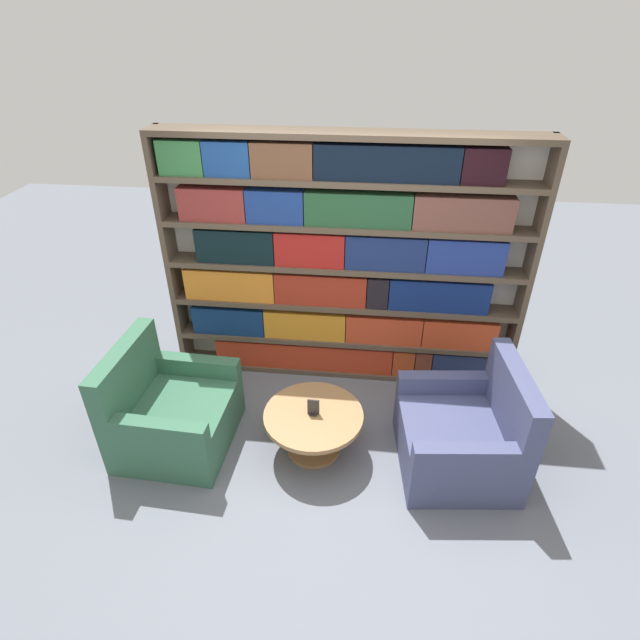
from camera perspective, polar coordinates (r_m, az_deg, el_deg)
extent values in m
plane|color=slate|center=(4.19, 0.99, -17.07)|extent=(14.00, 14.00, 0.00)
cube|color=silver|center=(4.67, 2.85, 6.83)|extent=(3.27, 0.05, 2.35)
cube|color=brown|center=(4.91, -16.51, 6.81)|extent=(0.05, 0.30, 2.35)
cube|color=brown|center=(4.76, 22.56, 4.77)|extent=(0.05, 0.30, 2.35)
cube|color=brown|center=(5.17, 2.42, -5.35)|extent=(3.17, 0.30, 0.05)
cube|color=brown|center=(4.95, 2.51, -2.00)|extent=(3.17, 0.30, 0.05)
cube|color=brown|center=(4.74, 2.62, 1.91)|extent=(3.17, 0.30, 0.05)
cube|color=brown|center=(4.56, 2.74, 6.16)|extent=(3.17, 0.30, 0.05)
cube|color=brown|center=(4.40, 2.88, 10.74)|extent=(3.17, 0.30, 0.05)
cube|color=brown|center=(4.27, 3.02, 15.62)|extent=(3.17, 0.30, 0.05)
cube|color=brown|center=(4.18, 3.17, 20.43)|extent=(3.17, 0.30, 0.05)
cube|color=#B2341B|center=(5.08, -1.83, -3.75)|extent=(1.77, 0.20, 0.29)
cube|color=#B2411D|center=(5.06, 9.48, -4.42)|extent=(0.21, 0.20, 0.29)
cube|color=brown|center=(5.07, 11.63, -4.52)|extent=(0.16, 0.20, 0.29)
cube|color=navy|center=(5.14, 16.10, -4.73)|extent=(0.63, 0.20, 0.29)
cube|color=navy|center=(5.01, -10.24, 0.25)|extent=(0.71, 0.20, 0.29)
cube|color=orange|center=(4.87, -1.67, -0.25)|extent=(0.79, 0.20, 0.29)
cube|color=#BD3E22|center=(4.83, 7.29, -0.77)|extent=(0.72, 0.20, 0.29)
cube|color=#BD4021|center=(4.91, 15.58, -1.24)|extent=(0.69, 0.20, 0.29)
cube|color=orange|center=(4.80, -10.14, 4.26)|extent=(0.85, 0.20, 0.31)
cube|color=maroon|center=(4.65, 0.10, 3.79)|extent=(0.85, 0.20, 0.31)
cube|color=black|center=(4.63, 6.61, 3.43)|extent=(0.19, 0.20, 0.31)
cube|color=navy|center=(4.67, 13.39, 3.01)|extent=(0.90, 0.20, 0.31)
cube|color=black|center=(4.61, -9.54, 8.55)|extent=(0.71, 0.20, 0.31)
cube|color=#A61D1A|center=(4.48, -1.12, 8.29)|extent=(0.62, 0.20, 0.31)
cube|color=navy|center=(4.45, 7.48, 7.85)|extent=(0.69, 0.20, 0.31)
cube|color=navy|center=(4.53, 16.24, 7.22)|extent=(0.66, 0.20, 0.31)
cube|color=maroon|center=(4.52, -12.07, 12.98)|extent=(0.58, 0.20, 0.29)
cube|color=navy|center=(4.39, -5.07, 12.96)|extent=(0.49, 0.20, 0.29)
cube|color=#224C2C|center=(4.31, 4.38, 12.64)|extent=(0.90, 0.20, 0.29)
cube|color=brown|center=(4.38, 16.00, 11.79)|extent=(0.81, 0.20, 0.29)
cube|color=#33723D|center=(4.49, -15.43, 17.60)|extent=(0.38, 0.20, 0.28)
cube|color=navy|center=(4.37, -10.42, 17.80)|extent=(0.38, 0.20, 0.28)
cube|color=brown|center=(4.26, -4.28, 17.87)|extent=(0.50, 0.20, 0.28)
cube|color=black|center=(4.20, 7.60, 17.46)|extent=(1.15, 0.20, 0.28)
cube|color=black|center=(4.28, 18.18, 16.50)|extent=(0.34, 0.20, 0.28)
cube|color=#336047|center=(4.45, -15.90, -11.10)|extent=(0.91, 0.96, 0.42)
cube|color=#336047|center=(4.31, -21.28, -5.80)|extent=(0.18, 0.93, 0.50)
cube|color=#336047|center=(3.97, -17.82, -11.99)|extent=(0.74, 0.15, 0.17)
cube|color=#336047|center=(4.51, -13.70, -5.11)|extent=(0.74, 0.15, 0.17)
cube|color=#42476B|center=(4.25, 15.24, -13.46)|extent=(0.96, 1.01, 0.42)
cube|color=#42476B|center=(4.06, 21.23, -8.50)|extent=(0.23, 0.93, 0.50)
cube|color=#42476B|center=(4.32, 13.73, -6.98)|extent=(0.74, 0.19, 0.17)
cube|color=#42476B|center=(3.76, 16.20, -14.70)|extent=(0.74, 0.19, 0.17)
cylinder|color=olive|center=(4.23, -0.74, -12.86)|extent=(0.15, 0.15, 0.36)
cylinder|color=olive|center=(4.35, -0.72, -14.39)|extent=(0.44, 0.44, 0.03)
cylinder|color=olive|center=(4.09, -0.75, -10.89)|extent=(0.81, 0.81, 0.04)
cube|color=black|center=(4.07, -0.76, -10.63)|extent=(0.06, 0.06, 0.01)
cube|color=#2D2D2D|center=(4.03, -0.76, -9.91)|extent=(0.10, 0.01, 0.15)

